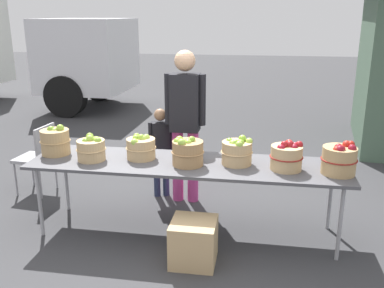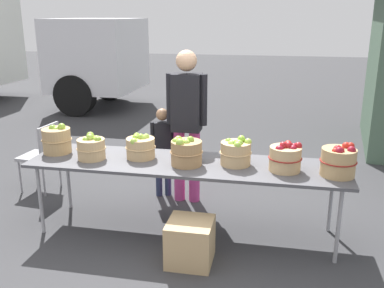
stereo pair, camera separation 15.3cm
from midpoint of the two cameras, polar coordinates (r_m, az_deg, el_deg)
ground_plane at (r=4.49m, az=0.23°, el=-11.55°), size 40.00×40.00×0.00m
market_table at (r=4.20m, az=0.24°, el=-2.92°), size 3.10×0.76×0.75m
apple_basket_green_0 at (r=4.64m, az=-16.67°, el=0.53°), size 0.31×0.31×0.31m
apple_basket_green_1 at (r=4.36m, az=-12.26°, el=-0.48°), size 0.29×0.29×0.26m
apple_basket_green_2 at (r=4.31m, az=-5.87°, el=-0.40°), size 0.31×0.31×0.25m
apple_basket_green_3 at (r=4.08m, az=0.27°, el=-1.06°), size 0.32×0.32×0.29m
apple_basket_green_4 at (r=4.12m, az=6.91°, el=-1.09°), size 0.31×0.31×0.28m
apple_basket_red_0 at (r=4.04m, az=13.40°, el=-1.75°), size 0.31×0.31×0.28m
apple_basket_red_1 at (r=4.05m, az=19.96°, el=-2.14°), size 0.32×0.32×0.30m
vendor_adult at (r=4.86m, az=0.19°, el=3.84°), size 0.47×0.23×1.77m
child_customer at (r=5.11m, az=-3.06°, el=-0.18°), size 0.27×0.20×1.09m
folding_chair at (r=5.58m, az=-18.50°, el=-1.00°), size 0.44×0.44×0.86m
produce_crate at (r=3.91m, az=0.91°, el=-12.90°), size 0.40×0.40×0.40m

